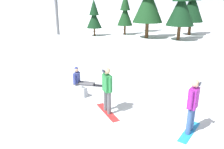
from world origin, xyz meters
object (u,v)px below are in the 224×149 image
Objects in this scene: snowboarder_background at (80,79)px; pine_tree_young at (147,10)px; snowboarder_midground at (107,89)px; snowboarder_foreground at (193,105)px; pine_tree_twin at (125,11)px; pine_tree_tall at (193,2)px; pine_tree_broad at (182,3)px; pine_tree_short at (94,16)px; backpack_grey at (84,92)px.

pine_tree_young is at bearing 62.26° from snowboarder_background.
pine_tree_young is at bearing 67.71° from snowboarder_midground.
snowboarder_foreground is 21.44m from pine_tree_twin.
snowboarder_foreground is at bearing -56.68° from snowboarder_background.
snowboarder_midground is 0.35× the size of pine_tree_twin.
pine_tree_tall reaches higher than pine_tree_broad.
pine_tree_broad is at bearing -46.52° from pine_tree_twin.
pine_tree_tall is 1.35× the size of pine_tree_young.
snowboarder_midground is 0.42× the size of pine_tree_short.
pine_tree_young is 7.83m from pine_tree_short.
snowboarder_midground is 22.19m from pine_tree_tall.
pine_tree_twin is 0.73× the size of pine_tree_broad.
pine_tree_broad is (10.77, 12.84, 3.54)m from backpack_grey.
pine_tree_broad is (10.84, 11.31, 3.45)m from snowboarder_background.
snowboarder_background is 21.14m from pine_tree_young.
pine_tree_short is (-7.35, -2.64, -0.56)m from pine_tree_young.
pine_tree_short is at bearing 82.33° from backpack_grey.
backpack_grey is 18.94m from pine_tree_twin.
snowboarder_background is at bearing -117.74° from pine_tree_young.
snowboarder_background is at bearing 105.29° from snowboarder_midground.
pine_tree_twin is at bearing 4.30° from pine_tree_short.
pine_tree_tall reaches higher than pine_tree_twin.
pine_tree_tall is (13.87, 14.58, 3.53)m from snowboarder_background.
pine_tree_twin is at bearing 167.95° from pine_tree_tall.
snowboarder_background reaches higher than backpack_grey.
snowboarder_foreground is 24.48m from pine_tree_young.
snowboarder_background is 1.53m from backpack_grey.
snowboarder_midground is 3.33m from snowboarder_background.
backpack_grey is (-0.79, 1.63, -0.73)m from snowboarder_midground.
snowboarder_midground is 23.56m from pine_tree_young.
pine_tree_twin is 0.97× the size of pine_tree_young.
pine_tree_broad reaches higher than snowboarder_background.
pine_tree_broad reaches higher than snowboarder_midground.
pine_tree_twin is at bearing -146.74° from pine_tree_young.
pine_tree_young reaches higher than pine_tree_short.
pine_tree_twin is (6.18, 16.22, 2.45)m from snowboarder_background.
pine_tree_tall reaches higher than backpack_grey.
pine_tree_tall reaches higher than pine_tree_young.
snowboarder_background is 17.53m from pine_tree_twin.
backpack_grey is at bearing -130.59° from pine_tree_tall.
snowboarder_midground is 1.95m from backpack_grey.
pine_tree_broad is (-3.03, -3.27, -0.09)m from pine_tree_tall.
pine_tree_short reaches higher than snowboarder_midground.
snowboarder_midground is at bearing -112.29° from pine_tree_young.
pine_tree_short reaches higher than backpack_grey.
pine_tree_twin is at bearing 74.65° from snowboarder_midground.
pine_tree_short reaches higher than snowboarder_foreground.
snowboarder_midground is (-2.39, 1.79, -0.02)m from snowboarder_foreground.
pine_tree_twin is at bearing 69.14° from snowboarder_background.
pine_tree_twin is (2.93, 21.16, 1.79)m from snowboarder_foreground.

